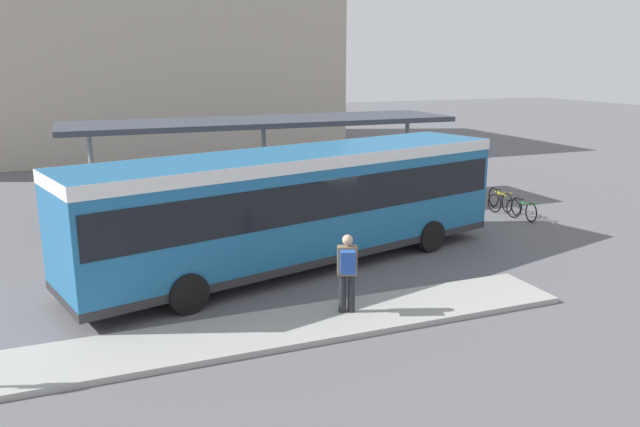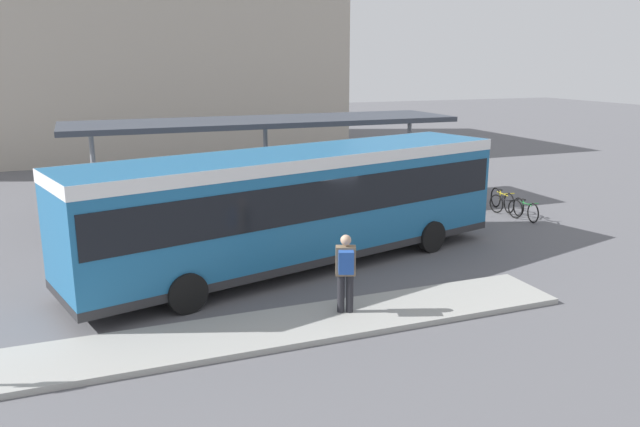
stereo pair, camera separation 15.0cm
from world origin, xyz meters
TOP-DOWN VIEW (x-y plane):
  - ground_plane at (0.00, 0.00)m, footprint 120.00×120.00m
  - curb_island at (-2.10, -3.75)m, footprint 13.23×1.80m
  - city_bus at (0.01, 0.00)m, footprint 12.30×5.51m
  - pedestrian_waiting at (-0.24, -3.62)m, footprint 0.49×0.53m
  - bicycle_green at (8.89, 1.86)m, footprint 0.48×1.58m
  - bicycle_black at (8.62, 2.58)m, footprint 0.48×1.57m
  - bicycle_yellow at (9.02, 3.30)m, footprint 0.48×1.71m
  - station_shelter at (1.08, 6.61)m, footprint 13.80×3.43m
  - potted_planter_near_shelter at (3.19, 4.24)m, footprint 0.82×0.82m
  - station_building at (-3.42, 25.72)m, footprint 26.49×13.67m

SIDE VIEW (x-z plane):
  - ground_plane at x=0.00m, z-range 0.00..0.00m
  - curb_island at x=-2.10m, z-range 0.00..0.12m
  - bicycle_black at x=8.62m, z-range 0.00..0.68m
  - bicycle_green at x=8.89m, z-range 0.00..0.69m
  - bicycle_yellow at x=9.02m, z-range 0.00..0.74m
  - potted_planter_near_shelter at x=3.19m, z-range 0.02..1.24m
  - pedestrian_waiting at x=-0.24m, z-range 0.24..1.94m
  - city_bus at x=0.01m, z-range 0.27..3.32m
  - station_shelter at x=1.08m, z-range 1.51..4.79m
  - station_building at x=-3.42m, z-range 0.00..11.41m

